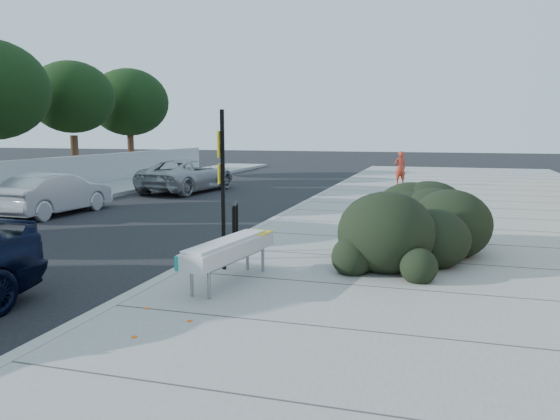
{
  "coord_description": "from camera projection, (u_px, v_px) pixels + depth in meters",
  "views": [
    {
      "loc": [
        4.49,
        -8.56,
        2.64
      ],
      "look_at": [
        1.33,
        2.16,
        1.0
      ],
      "focal_mm": 35.0,
      "sensor_mm": 36.0,
      "label": 1
    }
  ],
  "objects": [
    {
      "name": "tree_far_e",
      "position": [
        72.0,
        97.0,
        25.94
      ],
      "size": [
        4.0,
        4.0,
        5.9
      ],
      "color": "#332114",
      "rests_on": "ground"
    },
    {
      "name": "wagon_silver",
      "position": [
        55.0,
        194.0,
        17.15
      ],
      "size": [
        1.62,
        4.09,
        1.32
      ],
      "primitive_type": "imported",
      "rotation": [
        0.0,
        0.0,
        3.09
      ],
      "color": "#AEAEB3",
      "rests_on": "ground"
    },
    {
      "name": "bike_rack",
      "position": [
        235.0,
        224.0,
        10.87
      ],
      "size": [
        0.26,
        0.7,
        1.06
      ],
      "rotation": [
        0.0,
        0.0,
        0.29
      ],
      "color": "black",
      "rests_on": "sidewalk_near"
    },
    {
      "name": "hedge",
      "position": [
        413.0,
        217.0,
        10.89
      ],
      "size": [
        2.77,
        4.46,
        1.56
      ],
      "primitive_type": "ellipsoid",
      "rotation": [
        0.0,
        0.0,
        -0.17
      ],
      "color": "black",
      "rests_on": "sidewalk_near"
    },
    {
      "name": "pedestrian",
      "position": [
        400.0,
        168.0,
        24.95
      ],
      "size": [
        0.67,
        0.6,
        1.54
      ],
      "primitive_type": "imported",
      "rotation": [
        0.0,
        0.0,
        3.67
      ],
      "color": "#A03122",
      "rests_on": "sidewalk_near"
    },
    {
      "name": "tree_far_f",
      "position": [
        129.0,
        102.0,
        30.69
      ],
      "size": [
        4.4,
        4.4,
        6.07
      ],
      "color": "#332114",
      "rests_on": "ground"
    },
    {
      "name": "suv_silver",
      "position": [
        188.0,
        175.0,
        23.59
      ],
      "size": [
        2.91,
        5.29,
        1.4
      ],
      "primitive_type": "imported",
      "rotation": [
        0.0,
        0.0,
        3.02
      ],
      "color": "#A4A6A9",
      "rests_on": "ground"
    },
    {
      "name": "bench",
      "position": [
        230.0,
        250.0,
        8.9
      ],
      "size": [
        0.83,
        2.36,
        0.7
      ],
      "rotation": [
        0.0,
        0.0,
        -0.15
      ],
      "color": "gray",
      "rests_on": "sidewalk_near"
    },
    {
      "name": "sign_post",
      "position": [
        222.0,
        181.0,
        9.65
      ],
      "size": [
        0.14,
        0.33,
        2.85
      ],
      "rotation": [
        0.0,
        0.0,
        0.21
      ],
      "color": "black",
      "rests_on": "sidewalk_near"
    },
    {
      "name": "curb_near",
      "position": [
        262.0,
        227.0,
        14.5
      ],
      "size": [
        0.22,
        50.0,
        0.17
      ],
      "primitive_type": "cube",
      "color": "#9E9E99",
      "rests_on": "ground"
    },
    {
      "name": "curb_far",
      "position": [
        15.0,
        214.0,
        16.73
      ],
      "size": [
        0.22,
        50.0,
        0.17
      ],
      "primitive_type": "cube",
      "color": "#9E9E99",
      "rests_on": "ground"
    },
    {
      "name": "ground",
      "position": [
        175.0,
        279.0,
        9.76
      ],
      "size": [
        120.0,
        120.0,
        0.0
      ],
      "primitive_type": "plane",
      "color": "black",
      "rests_on": "ground"
    },
    {
      "name": "sidewalk_near",
      "position": [
        486.0,
        239.0,
        12.93
      ],
      "size": [
        11.2,
        50.0,
        0.15
      ],
      "primitive_type": "cube",
      "color": "gray",
      "rests_on": "ground"
    }
  ]
}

